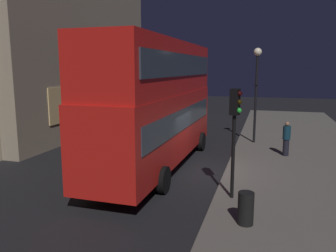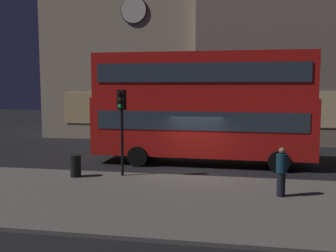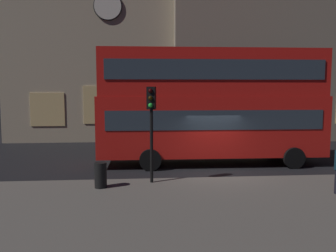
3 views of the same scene
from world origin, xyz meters
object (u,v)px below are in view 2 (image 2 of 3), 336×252
traffic_light_near_kerb (122,114)px  pedestrian (281,171)px  double_decker_bus (202,103)px  litter_bin (76,166)px

traffic_light_near_kerb → pedestrian: size_ratio=2.13×
double_decker_bus → traffic_light_near_kerb: 4.75m
pedestrian → litter_bin: pedestrian is taller
traffic_light_near_kerb → pedestrian: (6.35, -1.99, -1.76)m
double_decker_bus → litter_bin: bearing=-138.7°
litter_bin → pedestrian: bearing=-9.9°
traffic_light_near_kerb → pedestrian: 6.88m
double_decker_bus → pedestrian: size_ratio=6.42×
traffic_light_near_kerb → litter_bin: traffic_light_near_kerb is taller
double_decker_bus → litter_bin: double_decker_bus is taller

